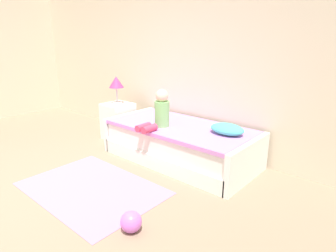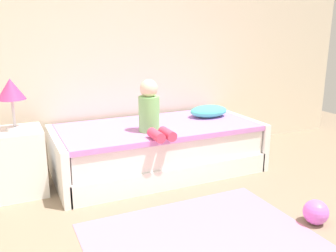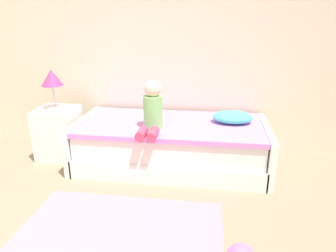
# 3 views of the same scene
# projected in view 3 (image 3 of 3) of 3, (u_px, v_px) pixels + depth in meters

# --- Properties ---
(wall_rear) EXTENTS (7.20, 0.10, 2.90)m
(wall_rear) POSITION_uv_depth(u_px,v_px,m) (123.00, 30.00, 3.75)
(wall_rear) COLOR beige
(wall_rear) RESTS_ON ground
(bed) EXTENTS (2.11, 1.00, 0.50)m
(bed) POSITION_uv_depth(u_px,v_px,m) (171.00, 144.00, 3.50)
(bed) COLOR white
(bed) RESTS_ON ground
(nightstand) EXTENTS (0.44, 0.44, 0.60)m
(nightstand) POSITION_uv_depth(u_px,v_px,m) (59.00, 133.00, 3.69)
(nightstand) COLOR white
(nightstand) RESTS_ON ground
(table_lamp) EXTENTS (0.24, 0.24, 0.45)m
(table_lamp) POSITION_uv_depth(u_px,v_px,m) (52.00, 80.00, 3.48)
(table_lamp) COLOR silver
(table_lamp) RESTS_ON nightstand
(child_figure) EXTENTS (0.20, 0.51, 0.50)m
(child_figure) POSITION_uv_depth(u_px,v_px,m) (152.00, 110.00, 3.16)
(child_figure) COLOR #7FC672
(child_figure) RESTS_ON bed
(pillow) EXTENTS (0.44, 0.30, 0.13)m
(pillow) POSITION_uv_depth(u_px,v_px,m) (233.00, 117.00, 3.40)
(pillow) COLOR #4CCCBC
(pillow) RESTS_ON bed
(area_rug) EXTENTS (1.60, 1.10, 0.01)m
(area_rug) POSITION_uv_depth(u_px,v_px,m) (118.00, 236.00, 2.40)
(area_rug) COLOR pink
(area_rug) RESTS_ON ground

